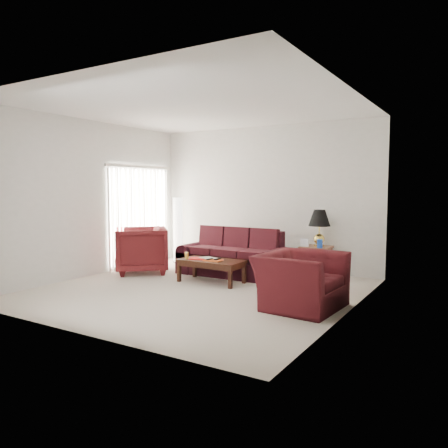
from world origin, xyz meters
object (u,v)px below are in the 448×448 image
(sofa, at_px, (232,253))
(floor_lamp, at_px, (178,230))
(coffee_table, at_px, (211,271))
(end_table, at_px, (316,261))
(armchair_left, at_px, (141,250))
(armchair_right, at_px, (301,281))

(sofa, bearing_deg, floor_lamp, 165.51)
(sofa, bearing_deg, coffee_table, -84.10)
(coffee_table, bearing_deg, end_table, 37.22)
(end_table, distance_m, armchair_left, 3.47)
(end_table, xyz_separation_m, armchair_right, (0.57, -2.24, 0.10))
(armchair_right, bearing_deg, armchair_left, 82.22)
(floor_lamp, bearing_deg, end_table, 1.49)
(sofa, height_order, armchair_right, sofa)
(armchair_right, bearing_deg, end_table, 18.02)
(coffee_table, bearing_deg, armchair_left, 169.05)
(sofa, xyz_separation_m, armchair_left, (-1.71, -0.71, 0.03))
(armchair_left, relative_size, armchair_right, 0.85)
(sofa, xyz_separation_m, coffee_table, (0.00, -0.75, -0.23))
(end_table, xyz_separation_m, coffee_table, (-1.42, -1.52, -0.09))
(end_table, bearing_deg, floor_lamp, -178.51)
(sofa, distance_m, armchair_left, 1.85)
(sofa, bearing_deg, end_table, 34.10)
(sofa, distance_m, floor_lamp, 1.99)
(armchair_left, xyz_separation_m, armchair_right, (3.70, -0.76, -0.07))
(armchair_left, distance_m, coffee_table, 1.73)
(armchair_right, bearing_deg, floor_lamp, 64.48)
(floor_lamp, bearing_deg, armchair_left, -84.60)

